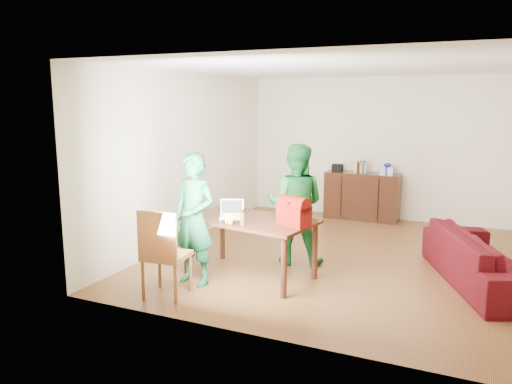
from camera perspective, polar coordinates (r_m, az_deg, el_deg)
The scene contains 10 objects.
room at distance 7.30m, azimuth 9.89°, elevation 2.78°, with size 5.20×5.70×2.90m.
table at distance 6.41m, azimuth -0.74°, elevation -3.88°, with size 1.78×1.20×0.77m.
chair at distance 5.97m, azimuth -10.22°, elevation -8.87°, with size 0.53×0.51×1.05m.
person_near at distance 6.20m, azimuth -7.08°, elevation -3.09°, with size 0.60×0.39×1.64m, color #12522C.
person_far at distance 6.94m, azimuth 4.55°, elevation -1.41°, with size 0.82×0.64×1.68m, color #12531E.
laptop at distance 6.45m, azimuth -2.82°, elevation -2.54°, with size 0.36×0.32×0.21m.
bananas at distance 6.09m, azimuth -3.09°, elevation -3.47°, with size 0.14×0.09×0.05m, color yellow, non-canonical shape.
bottle at distance 6.06m, azimuth -1.55°, elevation -2.92°, with size 0.06×0.06×0.18m, color #573613.
red_bag at distance 6.03m, azimuth 4.35°, elevation -2.52°, with size 0.38×0.22×0.28m, color #670D06.
sofa at distance 6.86m, azimuth 24.65°, elevation -6.97°, with size 2.22×0.87×0.65m, color #3C070D.
Camera 1 is at (1.80, -6.89, 2.27)m, focal length 35.00 mm.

